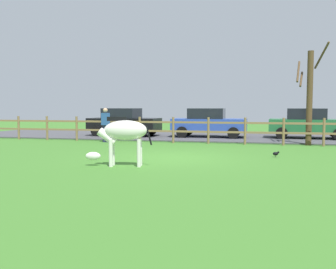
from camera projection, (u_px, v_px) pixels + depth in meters
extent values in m
plane|color=#3D7528|center=(172.00, 158.00, 12.39)|extent=(60.00, 60.00, 0.00)
cube|color=#47474C|center=(208.00, 136.00, 21.41)|extent=(28.00, 7.40, 0.05)
cylinder|color=olive|center=(19.00, 128.00, 19.36)|extent=(0.11, 0.11, 1.22)
cylinder|color=olive|center=(47.00, 128.00, 18.98)|extent=(0.11, 0.11, 1.22)
cylinder|color=olive|center=(77.00, 129.00, 18.59)|extent=(0.11, 0.11, 1.22)
cylinder|color=olive|center=(108.00, 129.00, 18.21)|extent=(0.11, 0.11, 1.22)
cylinder|color=olive|center=(140.00, 129.00, 17.83)|extent=(0.11, 0.11, 1.22)
cylinder|color=olive|center=(173.00, 130.00, 17.44)|extent=(0.11, 0.11, 1.22)
cylinder|color=olive|center=(208.00, 131.00, 17.06)|extent=(0.11, 0.11, 1.22)
cylinder|color=olive|center=(245.00, 131.00, 16.67)|extent=(0.11, 0.11, 1.22)
cylinder|color=olive|center=(284.00, 132.00, 16.29)|extent=(0.11, 0.11, 1.22)
cylinder|color=olive|center=(324.00, 132.00, 15.90)|extent=(0.11, 0.11, 1.22)
cube|color=olive|center=(191.00, 132.00, 17.25)|extent=(21.50, 0.06, 0.09)
cube|color=olive|center=(191.00, 122.00, 17.22)|extent=(21.50, 0.06, 0.09)
cylinder|color=#513A23|center=(310.00, 98.00, 16.25)|extent=(0.25, 0.25, 4.12)
cylinder|color=#513A23|center=(301.00, 79.00, 16.33)|extent=(0.24, 0.79, 0.73)
cylinder|color=#513A23|center=(298.00, 72.00, 16.35)|extent=(0.26, 1.05, 1.02)
cylinder|color=#513A23|center=(322.00, 56.00, 16.19)|extent=(0.50, 1.05, 1.06)
ellipsoid|color=white|center=(125.00, 130.00, 10.55)|extent=(1.30, 0.68, 0.56)
cylinder|color=white|center=(111.00, 153.00, 10.48)|extent=(0.11, 0.11, 0.78)
cylinder|color=white|center=(113.00, 152.00, 10.76)|extent=(0.11, 0.11, 0.78)
cylinder|color=white|center=(139.00, 153.00, 10.43)|extent=(0.11, 0.11, 0.78)
cylinder|color=white|center=(140.00, 152.00, 10.71)|extent=(0.11, 0.11, 0.78)
cylinder|color=white|center=(107.00, 137.00, 10.60)|extent=(0.62, 0.33, 0.51)
ellipsoid|color=white|center=(93.00, 156.00, 10.67)|extent=(0.47, 0.27, 0.24)
cube|color=black|center=(117.00, 119.00, 10.54)|extent=(0.56, 0.13, 0.12)
cylinder|color=black|center=(149.00, 136.00, 10.51)|extent=(0.20, 0.08, 0.54)
cylinder|color=black|center=(275.00, 156.00, 12.51)|extent=(0.01, 0.01, 0.06)
cylinder|color=black|center=(276.00, 156.00, 12.48)|extent=(0.01, 0.01, 0.06)
ellipsoid|color=black|center=(276.00, 154.00, 12.49)|extent=(0.18, 0.10, 0.12)
sphere|color=black|center=(278.00, 152.00, 12.46)|extent=(0.07, 0.07, 0.07)
cube|color=black|center=(124.00, 124.00, 21.21)|extent=(4.07, 1.88, 0.70)
cube|color=black|center=(122.00, 113.00, 21.20)|extent=(1.97, 1.65, 0.56)
cylinder|color=black|center=(152.00, 130.00, 21.68)|extent=(0.61, 0.21, 0.60)
cylinder|color=black|center=(141.00, 132.00, 20.05)|extent=(0.61, 0.21, 0.60)
cylinder|color=black|center=(109.00, 129.00, 22.42)|extent=(0.61, 0.21, 0.60)
cylinder|color=black|center=(96.00, 131.00, 20.79)|extent=(0.61, 0.21, 0.60)
cube|color=#236B38|center=(309.00, 126.00, 19.36)|extent=(4.11, 1.97, 0.70)
cube|color=black|center=(306.00, 114.00, 19.36)|extent=(2.00, 1.69, 0.56)
cylinder|color=black|center=(335.00, 132.00, 19.80)|extent=(0.61, 0.22, 0.60)
cylinder|color=black|center=(282.00, 131.00, 20.60)|extent=(0.61, 0.22, 0.60)
cylinder|color=black|center=(282.00, 133.00, 18.98)|extent=(0.61, 0.22, 0.60)
cube|color=#2D4CAD|center=(209.00, 125.00, 20.24)|extent=(4.01, 1.72, 0.70)
cube|color=black|center=(207.00, 113.00, 20.23)|extent=(1.91, 1.57, 0.56)
cylinder|color=black|center=(235.00, 131.00, 20.77)|extent=(0.60, 0.18, 0.60)
cylinder|color=black|center=(233.00, 133.00, 19.12)|extent=(0.60, 0.18, 0.60)
cylinder|color=black|center=(188.00, 130.00, 21.41)|extent=(0.60, 0.18, 0.60)
cylinder|color=black|center=(182.00, 132.00, 19.76)|extent=(0.60, 0.18, 0.60)
cylinder|color=#232847|center=(104.00, 134.00, 17.83)|extent=(0.14, 0.14, 0.82)
cylinder|color=#232847|center=(107.00, 134.00, 17.75)|extent=(0.14, 0.14, 0.82)
cube|color=#2D569E|center=(105.00, 119.00, 17.73)|extent=(0.40, 0.30, 0.58)
sphere|color=tan|center=(105.00, 110.00, 17.70)|extent=(0.22, 0.22, 0.22)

